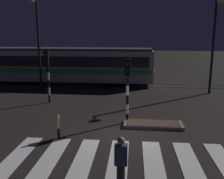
% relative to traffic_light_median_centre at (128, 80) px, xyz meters
% --- Properties ---
extents(ground_plane, '(120.00, 120.00, 0.00)m').
position_rel_traffic_light_median_centre_xyz_m(ground_plane, '(-0.10, -1.58, -2.24)').
color(ground_plane, black).
extents(rail_near, '(80.00, 0.12, 0.03)m').
position_rel_traffic_light_median_centre_xyz_m(rail_near, '(-0.10, 9.29, -2.23)').
color(rail_near, '#59595E').
rests_on(rail_near, ground).
extents(rail_far, '(80.00, 0.12, 0.03)m').
position_rel_traffic_light_median_centre_xyz_m(rail_far, '(-0.10, 10.72, -2.23)').
color(rail_far, '#59595E').
rests_on(rail_far, ground).
extents(crosswalk_zebra, '(8.34, 4.92, 0.02)m').
position_rel_traffic_light_median_centre_xyz_m(crosswalk_zebra, '(-0.10, -4.68, -2.23)').
color(crosswalk_zebra, silver).
rests_on(crosswalk_zebra, ground).
extents(traffic_island, '(2.88, 1.06, 0.18)m').
position_rel_traffic_light_median_centre_xyz_m(traffic_island, '(1.32, -0.32, -2.15)').
color(traffic_island, slate).
rests_on(traffic_island, ground).
extents(traffic_light_median_centre, '(0.36, 0.42, 3.40)m').
position_rel_traffic_light_median_centre_xyz_m(traffic_light_median_centre, '(0.00, 0.00, 0.00)').
color(traffic_light_median_centre, black).
rests_on(traffic_light_median_centre, ground).
extents(traffic_light_corner_far_left, '(0.36, 0.42, 3.54)m').
position_rel_traffic_light_median_centre_xyz_m(traffic_light_corner_far_left, '(-5.34, 3.40, 0.09)').
color(traffic_light_corner_far_left, black).
rests_on(traffic_light_corner_far_left, ground).
extents(street_lamp_trackside_right, '(0.44, 1.21, 6.95)m').
position_rel_traffic_light_median_centre_xyz_m(street_lamp_trackside_right, '(5.95, 7.10, 2.19)').
color(street_lamp_trackside_right, black).
rests_on(street_lamp_trackside_right, ground).
extents(street_lamp_trackside_left, '(0.44, 1.21, 7.16)m').
position_rel_traffic_light_median_centre_xyz_m(street_lamp_trackside_left, '(-7.52, 7.33, 2.30)').
color(street_lamp_trackside_left, black).
rests_on(street_lamp_trackside_left, ground).
extents(tram, '(15.51, 2.58, 4.15)m').
position_rel_traffic_light_median_centre_xyz_m(tram, '(-5.92, 10.00, -0.49)').
color(tram, '#B2BCC1').
rests_on(tram, ground).
extents(pedestrian_waiting_at_kerb, '(0.36, 0.24, 1.71)m').
position_rel_traffic_light_median_centre_xyz_m(pedestrian_waiting_at_kerb, '(0.11, -5.90, -1.36)').
color(pedestrian_waiting_at_kerb, black).
rests_on(pedestrian_waiting_at_kerb, ground).
extents(bollard_island_edge, '(0.12, 0.12, 1.11)m').
position_rel_traffic_light_median_centre_xyz_m(bollard_island_edge, '(-2.84, -2.38, -1.68)').
color(bollard_island_edge, black).
rests_on(bollard_island_edge, ground).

